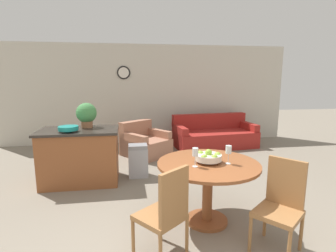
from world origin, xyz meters
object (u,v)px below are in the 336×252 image
object	(u,v)px
wine_glass_right	(229,150)
potted_plant	(86,114)
wine_glass_left	(195,153)
teal_bowl	(68,128)
fruit_bowl	(209,157)
kitchen_island	(80,156)
trash_bin	(138,161)
dining_table	(208,176)
couch	(214,136)
armchair	(145,144)
dining_chair_near_right	(281,202)
dining_chair_near_left	(166,211)

from	to	relation	value
wine_glass_right	potted_plant	world-z (taller)	potted_plant
wine_glass_left	teal_bowl	bearing A→B (deg)	138.11
wine_glass_left	fruit_bowl	bearing A→B (deg)	31.97
kitchen_island	trash_bin	bearing A→B (deg)	7.00
wine_glass_right	dining_table	bearing A→B (deg)	159.69
dining_table	kitchen_island	bearing A→B (deg)	138.31
wine_glass_left	trash_bin	bearing A→B (deg)	107.84
couch	armchair	size ratio (longest dim) A/B	1.72
kitchen_island	couch	xyz separation A→B (m)	(3.08, 2.01, -0.19)
dining_table	teal_bowl	bearing A→B (deg)	143.56
dining_chair_near_right	wine_glass_left	distance (m)	1.03
wine_glass_left	armchair	distance (m)	3.27
potted_plant	trash_bin	distance (m)	1.24
dining_chair_near_left	wine_glass_right	world-z (taller)	wine_glass_right
dining_chair_near_left	kitchen_island	world-z (taller)	dining_chair_near_left
wine_glass_left	potted_plant	size ratio (longest dim) A/B	0.52
couch	dining_table	bearing A→B (deg)	-115.79
dining_table	kitchen_island	world-z (taller)	kitchen_island
dining_chair_near_left	kitchen_island	distance (m)	2.47
wine_glass_right	kitchen_island	bearing A→B (deg)	140.19
fruit_bowl	kitchen_island	xyz separation A→B (m)	(-1.78, 1.58, -0.38)
wine_glass_right	teal_bowl	xyz separation A→B (m)	(-2.13, 1.49, 0.05)
wine_glass_left	trash_bin	world-z (taller)	wine_glass_left
fruit_bowl	armchair	world-z (taller)	fruit_bowl
fruit_bowl	armchair	xyz separation A→B (m)	(-0.58, 3.05, -0.58)
potted_plant	trash_bin	size ratio (longest dim) A/B	0.72
dining_chair_near_right	wine_glass_left	bearing A→B (deg)	19.54
dining_chair_near_left	wine_glass_right	bearing A→B (deg)	-7.10
wine_glass_left	kitchen_island	world-z (taller)	wine_glass_left
dining_chair_near_right	kitchen_island	distance (m)	3.24
armchair	couch	bearing A→B (deg)	-21.23
dining_chair_near_left	wine_glass_left	world-z (taller)	wine_glass_left
dining_table	wine_glass_right	distance (m)	0.42
wine_glass_right	dining_chair_near_right	bearing A→B (deg)	-54.42
kitchen_island	potted_plant	world-z (taller)	potted_plant
couch	teal_bowl	bearing A→B (deg)	-151.60
trash_bin	dining_table	bearing A→B (deg)	-65.23
dining_chair_near_right	armchair	bearing A→B (deg)	-21.22
kitchen_island	dining_chair_near_right	bearing A→B (deg)	-42.73
kitchen_island	couch	distance (m)	3.68
trash_bin	wine_glass_left	bearing A→B (deg)	-72.16
potted_plant	trash_bin	bearing A→B (deg)	-4.02
potted_plant	teal_bowl	bearing A→B (deg)	-123.97
dining_chair_near_right	potted_plant	distance (m)	3.35
wine_glass_left	trash_bin	xyz separation A→B (m)	(-0.59, 1.83, -0.65)
dining_table	kitchen_island	distance (m)	2.38
trash_bin	armchair	distance (m)	1.36
dining_chair_near_right	potted_plant	world-z (taller)	potted_plant
dining_chair_near_right	fruit_bowl	size ratio (longest dim) A/B	3.02
dining_chair_near_right	teal_bowl	bearing A→B (deg)	12.11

